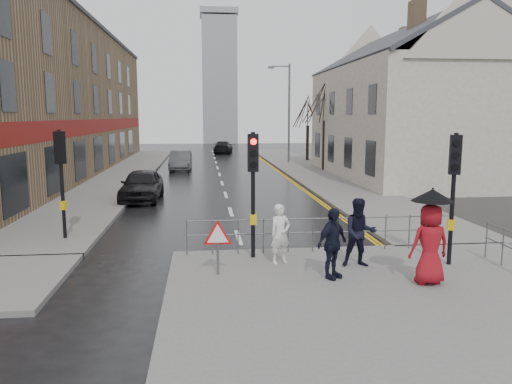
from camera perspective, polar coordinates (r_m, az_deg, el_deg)
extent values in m
plane|color=black|center=(13.57, -1.10, -8.26)|extent=(120.00, 120.00, 0.00)
cube|color=#605E5B|center=(11.01, 16.76, -12.37)|extent=(10.00, 9.00, 0.14)
cube|color=#605E5B|center=(36.54, -14.56, 2.30)|extent=(4.00, 44.00, 0.14)
cube|color=#605E5B|center=(38.89, 5.22, 2.91)|extent=(4.00, 40.00, 0.14)
cube|color=#605E5B|center=(18.09, 19.04, -4.20)|extent=(4.00, 4.20, 0.14)
cube|color=#917353|center=(36.60, -23.75, 9.59)|extent=(8.00, 42.00, 10.00)
cube|color=beige|center=(33.61, 17.02, 7.53)|extent=(9.00, 16.00, 7.00)
cube|color=#917353|center=(29.80, 17.89, 18.41)|extent=(0.70, 0.90, 1.80)
cube|color=#917353|center=(38.12, 16.70, 16.23)|extent=(0.70, 0.90, 1.80)
cube|color=#92959A|center=(75.15, -4.21, 12.50)|extent=(5.00, 5.00, 18.00)
cylinder|color=black|center=(13.37, -0.34, -0.42)|extent=(0.11, 0.11, 3.40)
cube|color=black|center=(13.24, -0.35, 4.50)|extent=(0.28, 0.22, 1.00)
cylinder|color=#FF0C07|center=(13.08, -0.28, 5.77)|extent=(0.16, 0.04, 0.16)
cylinder|color=black|center=(13.10, -0.28, 4.46)|extent=(0.16, 0.04, 0.16)
cylinder|color=black|center=(13.12, -0.28, 3.15)|extent=(0.16, 0.04, 0.16)
cube|color=gold|center=(13.49, -0.34, -3.15)|extent=(0.18, 0.14, 0.28)
cylinder|color=black|center=(13.67, 21.54, -0.83)|extent=(0.11, 0.11, 3.40)
cube|color=black|center=(13.54, 21.81, 3.98)|extent=(0.34, 0.30, 1.00)
cylinder|color=black|center=(13.39, 21.97, 5.21)|extent=(0.16, 0.09, 0.16)
cylinder|color=black|center=(13.40, 21.89, 3.93)|extent=(0.16, 0.09, 0.16)
cylinder|color=black|center=(13.43, 21.82, 2.66)|extent=(0.16, 0.09, 0.16)
cube|color=gold|center=(13.79, 21.39, -3.49)|extent=(0.22, 0.19, 0.28)
cylinder|color=black|center=(16.66, -21.29, 0.79)|extent=(0.11, 0.11, 3.40)
cube|color=black|center=(16.55, -21.50, 4.74)|extent=(0.34, 0.30, 1.00)
cylinder|color=black|center=(16.65, -21.28, 5.81)|extent=(0.16, 0.09, 0.16)
cylinder|color=black|center=(16.66, -21.23, 4.78)|extent=(0.16, 0.09, 0.16)
cylinder|color=black|center=(16.68, -21.17, 3.75)|extent=(0.16, 0.09, 0.16)
cube|color=gold|center=(16.75, -21.16, -1.41)|extent=(0.22, 0.19, 0.28)
cylinder|color=#595B5E|center=(13.94, -7.91, -5.16)|extent=(0.04, 0.04, 1.00)
cylinder|color=#595B5E|center=(15.43, 19.54, -4.23)|extent=(0.04, 0.04, 1.00)
cylinder|color=#595B5E|center=(14.17, 6.56, -3.04)|extent=(7.10, 0.04, 0.04)
cylinder|color=#595B5E|center=(14.26, 6.54, -4.61)|extent=(7.10, 0.04, 0.04)
cylinder|color=#595B5E|center=(14.96, 24.83, -4.94)|extent=(0.04, 0.04, 1.00)
cylinder|color=#595B5E|center=(12.22, -4.38, -7.45)|extent=(0.06, 0.06, 0.85)
cylinder|color=red|center=(12.08, -4.40, -5.06)|extent=(0.80, 0.03, 0.80)
cylinder|color=white|center=(12.06, -4.40, -5.08)|extent=(0.60, 0.03, 0.60)
cylinder|color=#595B5E|center=(41.55, 3.80, 8.92)|extent=(0.16, 0.16, 8.00)
cylinder|color=#595B5E|center=(41.63, 2.87, 14.16)|extent=(1.40, 0.10, 0.10)
cube|color=#595B5E|center=(41.50, 1.75, 14.05)|extent=(0.50, 0.25, 0.18)
cylinder|color=black|center=(36.04, 7.77, 5.32)|extent=(0.26, 0.26, 3.50)
cylinder|color=black|center=(43.95, 5.90, 5.61)|extent=(0.26, 0.26, 3.00)
imported|color=white|center=(13.01, 2.80, -4.81)|extent=(0.67, 0.56, 1.57)
imported|color=black|center=(12.98, 11.76, -4.57)|extent=(0.92, 0.75, 1.76)
imported|color=maroon|center=(12.07, 19.25, -5.64)|extent=(0.94, 0.64, 1.86)
cylinder|color=black|center=(12.05, 19.28, -5.18)|extent=(0.02, 0.02, 2.06)
cone|color=black|center=(11.85, 19.53, -0.34)|extent=(0.96, 0.96, 0.28)
imported|color=black|center=(11.92, 8.71, -5.84)|extent=(1.04, 0.93, 1.69)
imported|color=black|center=(24.10, -12.91, 0.79)|extent=(1.90, 4.39, 1.48)
imported|color=#424347|center=(37.21, -8.60, 3.58)|extent=(1.58, 4.34, 1.42)
imported|color=black|center=(53.70, -3.78, 5.13)|extent=(2.38, 4.69, 1.30)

